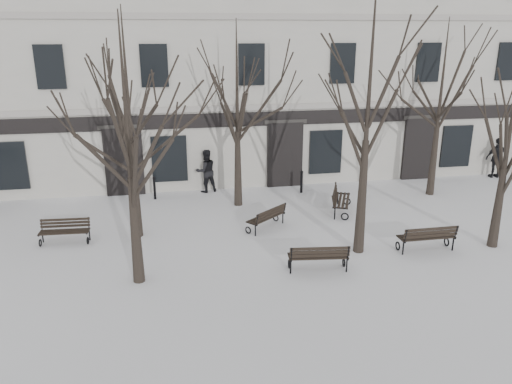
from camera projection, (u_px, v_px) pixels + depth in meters
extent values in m
plane|color=white|center=(232.00, 270.00, 14.73)|extent=(100.00, 100.00, 0.00)
cube|color=#B3B0A6|center=(195.00, 57.00, 25.19)|extent=(40.00, 10.00, 11.00)
cube|color=#A7A099|center=(205.00, 109.00, 21.07)|extent=(40.00, 0.12, 0.25)
cube|color=#A7A099|center=(202.00, 16.00, 19.93)|extent=(40.00, 0.12, 0.25)
cube|color=black|center=(205.00, 121.00, 21.22)|extent=(40.00, 0.10, 0.60)
cube|color=black|center=(8.00, 166.00, 20.30)|extent=(1.50, 0.14, 2.00)
cube|color=black|center=(124.00, 162.00, 21.10)|extent=(1.60, 0.22, 2.90)
cube|color=#2D2B28|center=(121.00, 127.00, 20.60)|extent=(1.90, 0.08, 0.18)
cube|color=black|center=(169.00, 159.00, 21.42)|extent=(1.50, 0.14, 2.00)
cube|color=black|center=(285.00, 155.00, 22.31)|extent=(1.60, 0.22, 2.90)
cube|color=#2D2B28|center=(286.00, 122.00, 21.81)|extent=(1.90, 0.08, 0.18)
cube|color=black|center=(325.00, 152.00, 22.64)|extent=(1.50, 0.14, 2.00)
cube|color=black|center=(419.00, 149.00, 23.44)|extent=(1.60, 0.22, 2.90)
cube|color=#2D2B28|center=(423.00, 117.00, 22.94)|extent=(1.90, 0.08, 0.18)
cube|color=black|center=(456.00, 146.00, 23.76)|extent=(1.50, 0.14, 2.00)
cube|color=black|center=(50.00, 67.00, 19.46)|extent=(1.10, 0.14, 1.70)
cube|color=black|center=(154.00, 66.00, 20.15)|extent=(1.10, 0.14, 1.70)
cube|color=black|center=(252.00, 64.00, 20.85)|extent=(1.10, 0.14, 1.70)
cube|color=black|center=(343.00, 63.00, 21.54)|extent=(1.10, 0.14, 1.70)
cube|color=black|center=(428.00, 62.00, 22.23)|extent=(1.10, 0.14, 1.70)
cube|color=black|center=(508.00, 61.00, 22.92)|extent=(1.10, 0.14, 1.70)
cone|color=black|center=(135.00, 231.00, 13.64)|extent=(0.34, 0.34, 3.04)
cone|color=black|center=(362.00, 198.00, 15.45)|extent=(0.34, 0.34, 3.62)
cone|color=black|center=(498.00, 208.00, 16.00)|extent=(0.34, 0.34, 2.65)
cone|color=black|center=(135.00, 192.00, 16.75)|extent=(0.34, 0.34, 3.15)
cone|color=black|center=(238.00, 169.00, 19.81)|extent=(0.34, 0.34, 3.02)
cone|color=black|center=(433.00, 160.00, 21.13)|extent=(0.34, 0.34, 3.05)
torus|color=black|center=(344.00, 262.00, 14.93)|extent=(0.08, 0.29, 0.28)
cylinder|color=black|center=(347.00, 265.00, 14.57)|extent=(0.05, 0.05, 0.44)
cube|color=black|center=(346.00, 256.00, 14.67)|extent=(0.11, 0.54, 0.05)
torus|color=black|center=(289.00, 264.00, 14.83)|extent=(0.08, 0.29, 0.28)
cylinder|color=black|center=(291.00, 267.00, 14.47)|extent=(0.05, 0.05, 0.44)
cube|color=black|center=(290.00, 257.00, 14.57)|extent=(0.11, 0.54, 0.05)
cube|color=black|center=(317.00, 253.00, 14.82)|extent=(1.75, 0.30, 0.03)
cube|color=black|center=(318.00, 255.00, 14.69)|extent=(1.75, 0.30, 0.03)
cube|color=black|center=(318.00, 257.00, 14.56)|extent=(1.75, 0.30, 0.03)
cube|color=black|center=(319.00, 259.00, 14.43)|extent=(1.75, 0.30, 0.03)
cube|color=black|center=(320.00, 255.00, 14.35)|extent=(1.74, 0.24, 0.09)
cube|color=black|center=(320.00, 252.00, 14.30)|extent=(1.74, 0.24, 0.09)
cube|color=black|center=(320.00, 249.00, 14.24)|extent=(1.74, 0.24, 0.09)
cylinder|color=black|center=(348.00, 253.00, 14.37)|extent=(0.06, 0.14, 0.48)
cylinder|color=black|center=(291.00, 255.00, 14.27)|extent=(0.06, 0.14, 0.48)
torus|color=black|center=(446.00, 242.00, 16.36)|extent=(0.05, 0.29, 0.29)
cylinder|color=black|center=(453.00, 244.00, 16.00)|extent=(0.05, 0.05, 0.46)
cube|color=black|center=(451.00, 235.00, 16.10)|extent=(0.05, 0.56, 0.05)
torus|color=black|center=(398.00, 246.00, 16.06)|extent=(0.05, 0.29, 0.29)
cylinder|color=black|center=(403.00, 248.00, 15.69)|extent=(0.05, 0.05, 0.46)
cube|color=black|center=(401.00, 239.00, 15.79)|extent=(0.05, 0.56, 0.05)
cube|color=black|center=(423.00, 234.00, 16.15)|extent=(1.82, 0.10, 0.04)
cube|color=black|center=(425.00, 236.00, 16.02)|extent=(1.82, 0.10, 0.04)
cube|color=black|center=(427.00, 237.00, 15.88)|extent=(1.82, 0.10, 0.04)
cube|color=black|center=(429.00, 239.00, 15.75)|extent=(1.82, 0.10, 0.04)
cube|color=black|center=(431.00, 236.00, 15.67)|extent=(1.82, 0.04, 0.09)
cube|color=black|center=(431.00, 232.00, 15.61)|extent=(1.82, 0.04, 0.09)
cube|color=black|center=(432.00, 229.00, 15.56)|extent=(1.82, 0.04, 0.09)
cylinder|color=black|center=(456.00, 232.00, 15.79)|extent=(0.04, 0.14, 0.50)
cylinder|color=black|center=(406.00, 236.00, 15.49)|extent=(0.04, 0.14, 0.50)
torus|color=black|center=(40.00, 243.00, 16.33)|extent=(0.06, 0.26, 0.26)
cylinder|color=black|center=(43.00, 237.00, 16.61)|extent=(0.04, 0.04, 0.40)
cube|color=black|center=(41.00, 233.00, 16.40)|extent=(0.07, 0.49, 0.04)
torus|color=black|center=(88.00, 241.00, 16.51)|extent=(0.06, 0.26, 0.26)
cylinder|color=black|center=(89.00, 235.00, 16.79)|extent=(0.04, 0.04, 0.40)
cube|color=black|center=(88.00, 231.00, 16.58)|extent=(0.07, 0.49, 0.04)
cube|color=black|center=(63.00, 234.00, 16.30)|extent=(1.61, 0.17, 0.03)
cube|color=black|center=(64.00, 232.00, 16.42)|extent=(1.61, 0.17, 0.03)
cube|color=black|center=(65.00, 231.00, 16.53)|extent=(1.61, 0.17, 0.03)
cube|color=black|center=(66.00, 230.00, 16.65)|extent=(1.61, 0.17, 0.03)
cube|color=black|center=(65.00, 226.00, 16.65)|extent=(1.60, 0.13, 0.08)
cube|color=black|center=(65.00, 223.00, 16.64)|extent=(1.60, 0.13, 0.08)
cube|color=black|center=(65.00, 220.00, 16.62)|extent=(1.60, 0.13, 0.08)
cylinder|color=black|center=(42.00, 226.00, 16.56)|extent=(0.04, 0.13, 0.44)
cylinder|color=black|center=(89.00, 223.00, 16.74)|extent=(0.04, 0.13, 0.44)
torus|color=black|center=(276.00, 218.00, 18.50)|extent=(0.20, 0.23, 0.27)
cylinder|color=black|center=(283.00, 218.00, 18.27)|extent=(0.05, 0.05, 0.41)
cube|color=black|center=(279.00, 212.00, 18.31)|extent=(0.35, 0.42, 0.05)
torus|color=black|center=(248.00, 230.00, 17.36)|extent=(0.20, 0.23, 0.27)
cylinder|color=black|center=(255.00, 230.00, 17.14)|extent=(0.05, 0.05, 0.41)
cube|color=black|center=(252.00, 224.00, 17.18)|extent=(0.35, 0.42, 0.05)
cube|color=black|center=(262.00, 216.00, 17.86)|extent=(1.33, 1.11, 0.03)
cube|color=black|center=(264.00, 217.00, 17.78)|extent=(1.33, 1.11, 0.03)
cube|color=black|center=(267.00, 217.00, 17.70)|extent=(1.33, 1.11, 0.03)
cube|color=black|center=(270.00, 218.00, 17.62)|extent=(1.33, 1.11, 0.03)
cube|color=black|center=(271.00, 215.00, 17.56)|extent=(1.30, 1.07, 0.08)
cube|color=black|center=(271.00, 212.00, 17.52)|extent=(1.30, 1.07, 0.08)
cube|color=black|center=(272.00, 210.00, 17.47)|extent=(1.30, 1.07, 0.08)
cylinder|color=black|center=(285.00, 208.00, 18.10)|extent=(0.11, 0.12, 0.46)
cylinder|color=black|center=(257.00, 220.00, 16.97)|extent=(0.11, 0.12, 0.46)
torus|color=black|center=(345.00, 217.00, 18.58)|extent=(0.30, 0.17, 0.30)
cylinder|color=black|center=(335.00, 214.00, 18.63)|extent=(0.05, 0.05, 0.47)
cube|color=black|center=(340.00, 208.00, 18.52)|extent=(0.55, 0.27, 0.05)
torus|color=black|center=(347.00, 201.00, 20.23)|extent=(0.30, 0.17, 0.30)
cylinder|color=black|center=(338.00, 199.00, 20.28)|extent=(0.05, 0.05, 0.47)
cube|color=black|center=(343.00, 194.00, 20.16)|extent=(0.55, 0.27, 0.05)
cube|color=black|center=(348.00, 200.00, 19.29)|extent=(0.82, 1.76, 0.04)
cube|color=black|center=(344.00, 200.00, 19.32)|extent=(0.82, 1.76, 0.04)
cube|color=black|center=(340.00, 200.00, 19.35)|extent=(0.82, 1.76, 0.04)
cube|color=black|center=(336.00, 200.00, 19.38)|extent=(0.82, 1.76, 0.04)
cube|color=black|center=(335.00, 196.00, 19.35)|extent=(0.77, 1.74, 0.09)
cube|color=black|center=(335.00, 193.00, 19.31)|extent=(0.77, 1.74, 0.09)
cube|color=black|center=(334.00, 190.00, 19.28)|extent=(0.77, 1.74, 0.09)
cylinder|color=black|center=(333.00, 202.00, 18.51)|extent=(0.15, 0.10, 0.52)
cylinder|color=black|center=(336.00, 188.00, 20.16)|extent=(0.15, 0.10, 0.52)
cylinder|color=black|center=(155.00, 189.00, 20.82)|extent=(0.11, 0.11, 0.91)
sphere|color=black|center=(154.00, 178.00, 20.68)|extent=(0.13, 0.13, 0.13)
cylinder|color=black|center=(302.00, 183.00, 21.66)|extent=(0.11, 0.11, 0.92)
sphere|color=black|center=(302.00, 172.00, 21.52)|extent=(0.13, 0.13, 0.13)
imported|color=black|center=(207.00, 192.00, 21.94)|extent=(1.08, 0.94, 1.89)
imported|color=black|center=(494.00, 177.00, 24.08)|extent=(1.16, 0.55, 1.93)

